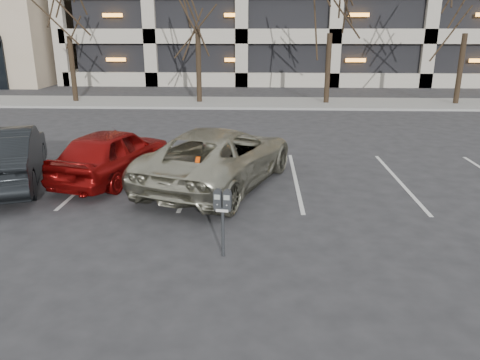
{
  "coord_description": "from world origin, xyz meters",
  "views": [
    {
      "loc": [
        0.43,
        -9.98,
        3.91
      ],
      "look_at": [
        0.01,
        -0.75,
        0.94
      ],
      "focal_mm": 35.0,
      "sensor_mm": 36.0,
      "label": 1
    }
  ],
  "objects_px": {
    "parking_meter": "(223,207)",
    "suv_silver": "(219,157)",
    "car_dark": "(4,156)",
    "car_red": "(113,153)"
  },
  "relations": [
    {
      "from": "parking_meter",
      "to": "suv_silver",
      "type": "relative_size",
      "value": 0.21
    },
    {
      "from": "car_red",
      "to": "car_dark",
      "type": "height_order",
      "value": "car_dark"
    },
    {
      "from": "parking_meter",
      "to": "car_dark",
      "type": "height_order",
      "value": "car_dark"
    },
    {
      "from": "parking_meter",
      "to": "car_dark",
      "type": "distance_m",
      "value": 7.11
    },
    {
      "from": "suv_silver",
      "to": "parking_meter",
      "type": "bearing_deg",
      "value": 116.0
    },
    {
      "from": "parking_meter",
      "to": "car_red",
      "type": "bearing_deg",
      "value": 133.79
    },
    {
      "from": "parking_meter",
      "to": "car_dark",
      "type": "relative_size",
      "value": 0.26
    },
    {
      "from": "suv_silver",
      "to": "car_dark",
      "type": "xyz_separation_m",
      "value": [
        -5.58,
        -0.32,
        0.03
      ]
    },
    {
      "from": "suv_silver",
      "to": "car_red",
      "type": "distance_m",
      "value": 2.96
    },
    {
      "from": "suv_silver",
      "to": "car_red",
      "type": "relative_size",
      "value": 1.44
    }
  ]
}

